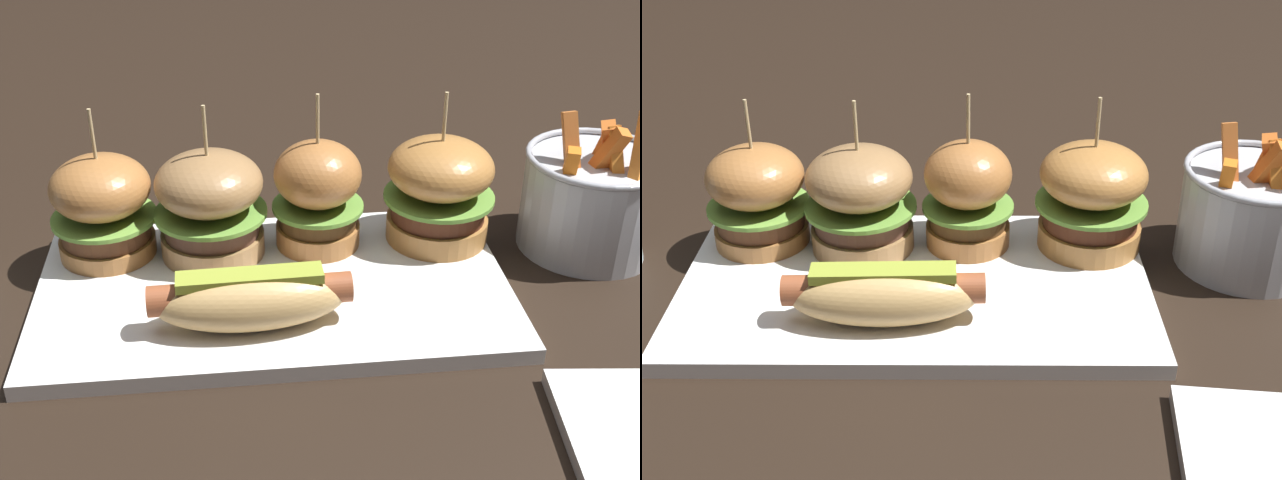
{
  "view_description": "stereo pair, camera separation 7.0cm",
  "coord_description": "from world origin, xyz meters",
  "views": [
    {
      "loc": [
        -0.03,
        -0.6,
        0.41
      ],
      "look_at": [
        0.04,
        0.0,
        0.05
      ],
      "focal_mm": 46.83,
      "sensor_mm": 36.0,
      "label": 1
    },
    {
      "loc": [
        0.04,
        -0.61,
        0.41
      ],
      "look_at": [
        0.04,
        0.0,
        0.05
      ],
      "focal_mm": 46.83,
      "sensor_mm": 36.0,
      "label": 2
    }
  ],
  "objects": [
    {
      "name": "ground_plane",
      "position": [
        0.0,
        0.0,
        0.0
      ],
      "size": [
        3.0,
        3.0,
        0.0
      ],
      "primitive_type": "plane",
      "color": "black"
    },
    {
      "name": "platter_main",
      "position": [
        0.0,
        0.0,
        0.01
      ],
      "size": [
        0.4,
        0.23,
        0.01
      ],
      "primitive_type": "cube",
      "color": "white",
      "rests_on": "ground"
    },
    {
      "name": "hot_dog",
      "position": [
        -0.02,
        -0.06,
        0.04
      ],
      "size": [
        0.16,
        0.06,
        0.05
      ],
      "color": "tan",
      "rests_on": "platter_main"
    },
    {
      "name": "slider_far_left",
      "position": [
        -0.15,
        0.07,
        0.06
      ],
      "size": [
        0.09,
        0.09,
        0.14
      ],
      "color": "#A76B37",
      "rests_on": "platter_main"
    },
    {
      "name": "slider_center_left",
      "position": [
        -0.05,
        0.06,
        0.06
      ],
      "size": [
        0.1,
        0.1,
        0.14
      ],
      "color": "#9A7145",
      "rests_on": "platter_main"
    },
    {
      "name": "slider_center_right",
      "position": [
        0.05,
        0.06,
        0.07
      ],
      "size": [
        0.08,
        0.08,
        0.15
      ],
      "color": "#A86B37",
      "rests_on": "platter_main"
    },
    {
      "name": "slider_far_right",
      "position": [
        0.16,
        0.06,
        0.06
      ],
      "size": [
        0.1,
        0.1,
        0.14
      ],
      "color": "#AF753A",
      "rests_on": "platter_main"
    },
    {
      "name": "fries_bucket",
      "position": [
        0.3,
        0.06,
        0.05
      ],
      "size": [
        0.13,
        0.13,
        0.14
      ],
      "color": "#B7BABF",
      "rests_on": "ground"
    }
  ]
}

